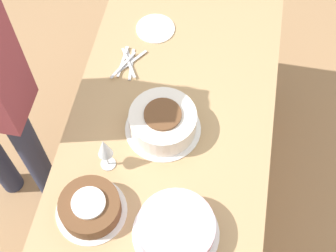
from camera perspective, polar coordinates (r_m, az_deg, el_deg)
The scene contains 8 objects.
ground_plane at distance 2.54m, azimuth 0.00°, elevation -9.24°, with size 12.00×12.00×0.00m, color #A87F56.
dining_table at distance 1.95m, azimuth 0.00°, elevation -2.35°, with size 1.77×0.82×0.75m.
cake_center_white at distance 1.82m, azimuth -0.63°, elevation 0.49°, with size 0.30×0.30×0.12m.
cake_front_chocolate at distance 1.70m, azimuth -9.47°, elevation -9.76°, with size 0.26×0.26×0.09m.
cake_back_decorated at distance 1.65m, azimuth 0.98°, elevation -12.46°, with size 0.31×0.31×0.09m.
wine_glass_far at distance 1.69m, azimuth -7.76°, elevation -2.75°, with size 0.06×0.06×0.18m.
dessert_plate_left at distance 2.17m, azimuth -1.55°, elevation 11.79°, with size 0.18×0.18×0.01m.
fork_pile at distance 2.04m, azimuth -4.90°, elevation 7.70°, with size 0.20×0.13×0.02m.
Camera 1 is at (0.90, 0.17, 2.36)m, focal length 50.00 mm.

